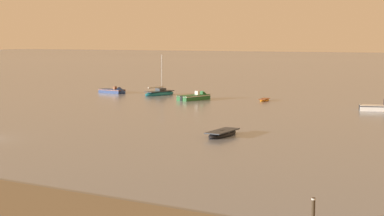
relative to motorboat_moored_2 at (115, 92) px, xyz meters
name	(u,v)px	position (x,y,z in m)	size (l,w,h in m)	color
motorboat_moored_2	(115,92)	(0.00, 0.00, 0.00)	(5.37, 2.11, 1.80)	navy
motorboat_moored_3	(198,98)	(17.49, -2.37, 0.04)	(3.58, 6.36, 2.07)	#23602D
rowboat_moored_6	(222,134)	(36.99, -31.82, -0.04)	(1.63, 4.73, 0.75)	black
rowboat_moored_8	(264,100)	(27.10, 0.73, -0.12)	(1.38, 3.15, 0.48)	orange
sailboat_moored_0	(159,93)	(8.40, 0.84, 0.05)	(3.28, 6.46, 6.93)	#197084
mooring_post_near	(313,211)	(53.59, -54.04, 0.38)	(0.22, 0.22, 1.45)	#3E3323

